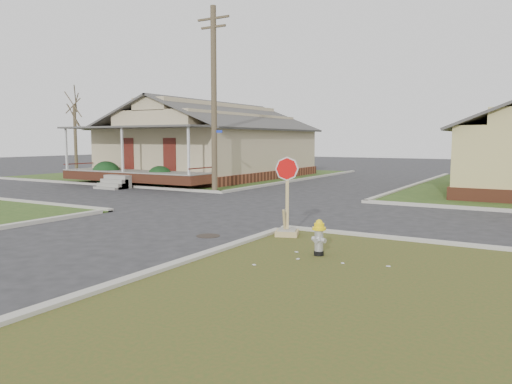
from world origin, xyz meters
The scene contains 11 objects.
ground centered at (0.00, 0.00, 0.00)m, with size 120.00×120.00×0.00m, color #262629.
verge_far_left centered at (-13.00, 18.00, 0.03)m, with size 19.00×19.00×0.05m, color #2A4518.
curbs centered at (0.00, 5.00, 0.00)m, with size 80.00×40.00×0.12m, color #ACA89B, non-canonical shape.
manhole centered at (2.20, -0.50, 0.01)m, with size 0.64×0.64×0.01m, color black.
corner_house centered at (-10.00, 16.68, 2.28)m, with size 10.10×15.50×5.30m.
utility_pole centered at (-4.20, 8.90, 4.66)m, with size 1.80×0.28×9.00m.
tree_far_left centered at (-18.00, 12.00, 2.50)m, with size 0.22×0.22×4.90m, color #463828.
fire_hydrant centered at (5.77, -1.27, 0.49)m, with size 0.30×0.30×0.81m.
stop_sign centered at (4.13, 0.41, 0.51)m, with size 0.60×0.58×2.11m.
hedge_left centered at (-12.23, 9.34, 0.66)m, with size 1.61×1.32×1.23m, color black.
hedge_right centered at (-8.34, 9.55, 0.61)m, with size 1.46×1.19×1.11m, color black.
Camera 1 is at (10.07, -11.32, 2.60)m, focal length 35.00 mm.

